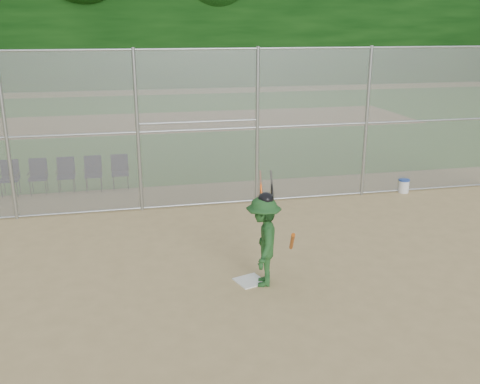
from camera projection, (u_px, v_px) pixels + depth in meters
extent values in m
plane|color=tan|center=(271.00, 293.00, 9.33)|extent=(100.00, 100.00, 0.00)
plane|color=#307021|center=(172.00, 122.00, 26.12)|extent=(100.00, 100.00, 0.00)
plane|color=tan|center=(172.00, 122.00, 26.12)|extent=(24.00, 24.00, 0.00)
cube|color=gray|center=(219.00, 129.00, 13.41)|extent=(16.00, 0.02, 4.00)
cylinder|color=#9EA3A8|center=(218.00, 49.00, 12.83)|extent=(16.00, 0.05, 0.05)
cube|color=black|center=(148.00, 12.00, 40.35)|extent=(80.00, 5.00, 11.00)
cube|color=white|center=(250.00, 281.00, 9.77)|extent=(0.61, 0.61, 0.02)
imported|color=#205122|center=(263.00, 241.00, 9.45)|extent=(0.87, 1.19, 1.65)
ellipsoid|color=black|center=(264.00, 199.00, 9.21)|extent=(0.27, 0.30, 0.23)
cylinder|color=#C35212|center=(292.00, 241.00, 9.12)|extent=(0.26, 0.71, 0.56)
cylinder|color=white|center=(404.00, 187.00, 14.97)|extent=(0.28, 0.28, 0.34)
cylinder|color=#24429D|center=(404.00, 180.00, 14.91)|extent=(0.30, 0.30, 0.04)
cylinder|color=#D84C14|center=(261.00, 187.00, 14.11)|extent=(0.06, 0.29, 0.83)
cylinder|color=black|center=(272.00, 186.00, 14.17)|extent=(0.06, 0.32, 0.83)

